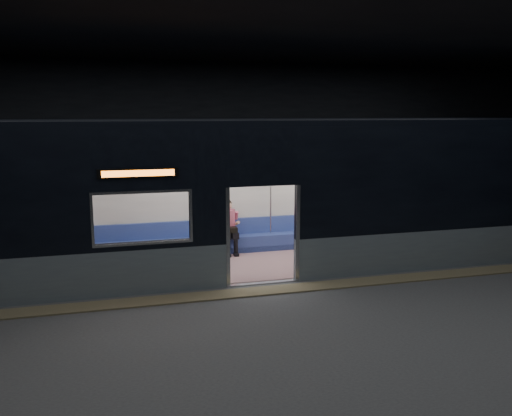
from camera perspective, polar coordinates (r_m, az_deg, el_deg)
name	(u,v)px	position (r m, az deg, el deg)	size (l,w,h in m)	color
station_floor	(278,301)	(10.41, 2.34, -9.71)	(24.00, 14.00, 0.01)	#47494C
station_envelope	(280,104)	(9.79, 2.50, 10.92)	(24.00, 14.00, 5.00)	black
tactile_strip	(270,290)	(10.90, 1.46, -8.67)	(22.80, 0.50, 0.03)	#8C7F59
metro_car	(245,186)	(12.35, -1.19, 2.31)	(18.00, 3.04, 3.35)	gray
passenger	(229,224)	(13.46, -2.90, -1.65)	(0.41, 0.67, 1.33)	black
handbag	(232,230)	(13.29, -2.56, -2.31)	(0.25, 0.22, 0.13)	black
transit_map	(394,186)	(15.32, 14.34, 2.22)	(1.08, 0.03, 0.70)	white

